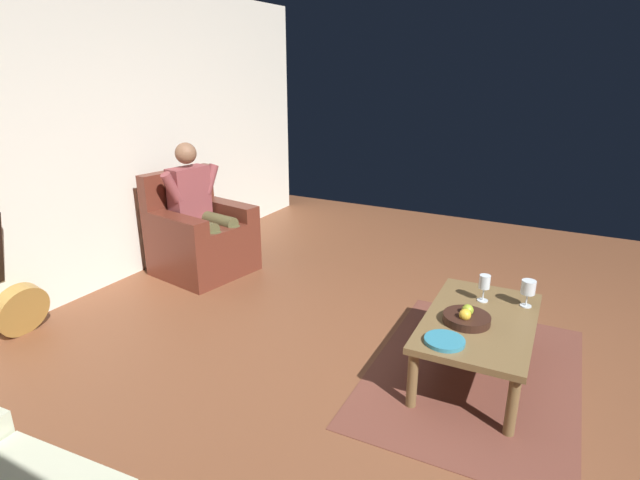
{
  "coord_description": "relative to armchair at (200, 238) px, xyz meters",
  "views": [
    {
      "loc": [
        2.75,
        0.58,
        1.84
      ],
      "look_at": [
        -0.25,
        -1.02,
        0.67
      ],
      "focal_mm": 28.25,
      "sensor_mm": 36.0,
      "label": 1
    }
  ],
  "objects": [
    {
      "name": "wall_back",
      "position": [
        0.66,
        -0.55,
        0.95
      ],
      "size": [
        6.21,
        0.06,
        2.56
      ],
      "primitive_type": "cube",
      "color": "white",
      "rests_on": "ground"
    },
    {
      "name": "wine_glass_far",
      "position": [
        0.22,
        2.89,
        0.19
      ],
      "size": [
        0.09,
        0.09,
        0.18
      ],
      "color": "silver",
      "rests_on": "coffee_table"
    },
    {
      "name": "person_seated",
      "position": [
        0.0,
        0.03,
        0.31
      ],
      "size": [
        0.64,
        0.65,
        1.21
      ],
      "rotation": [
        0.0,
        0.0,
        -0.17
      ],
      "color": "brown",
      "rests_on": "ground"
    },
    {
      "name": "guitar",
      "position": [
        1.55,
        -0.35,
        -0.1
      ],
      "size": [
        0.39,
        0.32,
        1.05
      ],
      "color": "#AB7F39",
      "rests_on": "ground"
    },
    {
      "name": "wine_glass_near",
      "position": [
        0.27,
        2.63,
        0.19
      ],
      "size": [
        0.07,
        0.07,
        0.18
      ],
      "color": "silver",
      "rests_on": "coffee_table"
    },
    {
      "name": "coffee_table",
      "position": [
        0.53,
        2.67,
        0.01
      ],
      "size": [
        1.09,
        0.66,
        0.39
      ],
      "rotation": [
        0.0,
        0.0,
        0.03
      ],
      "color": "brown",
      "rests_on": "ground"
    },
    {
      "name": "ground_plane",
      "position": [
        0.66,
        2.51,
        -0.33
      ],
      "size": [
        7.27,
        7.27,
        0.0
      ],
      "primitive_type": "plane",
      "color": "brown"
    },
    {
      "name": "decorative_dish",
      "position": [
        0.92,
        2.55,
        0.08
      ],
      "size": [
        0.23,
        0.23,
        0.02
      ],
      "primitive_type": "cylinder",
      "color": "teal",
      "rests_on": "coffee_table"
    },
    {
      "name": "fruit_bowl",
      "position": [
        0.62,
        2.6,
        0.09
      ],
      "size": [
        0.28,
        0.28,
        0.11
      ],
      "color": "#311B13",
      "rests_on": "coffee_table"
    },
    {
      "name": "rug",
      "position": [
        0.53,
        2.67,
        -0.33
      ],
      "size": [
        1.81,
        1.28,
        0.01
      ],
      "primitive_type": "cube",
      "rotation": [
        0.0,
        0.0,
        0.03
      ],
      "color": "brown",
      "rests_on": "ground"
    },
    {
      "name": "armchair",
      "position": [
        0.0,
        0.0,
        0.0
      ],
      "size": [
        0.88,
        0.87,
        0.94
      ],
      "rotation": [
        0.0,
        0.0,
        -0.17
      ],
      "color": "#5E291D",
      "rests_on": "ground"
    }
  ]
}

